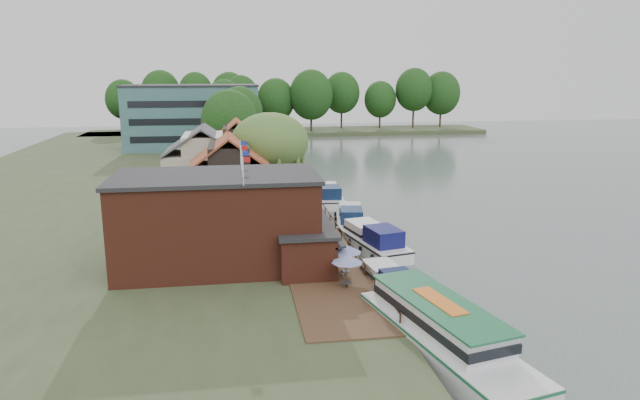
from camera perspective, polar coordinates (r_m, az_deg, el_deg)
name	(u,v)px	position (r m, az deg, el deg)	size (l,w,h in m)	color
ground	(412,263)	(48.91, 9.21, -6.28)	(260.00, 260.00, 0.00)	#495453
land_bank	(119,187)	(81.78, -19.48, 1.25)	(50.00, 140.00, 1.00)	#384728
quay_deck	(303,224)	(56.26, -1.70, -2.45)	(6.00, 50.00, 0.10)	#47301E
quay_rail	(329,218)	(57.01, 0.93, -1.78)	(0.20, 49.00, 1.00)	black
pub	(244,220)	(44.31, -7.66, -1.96)	(20.00, 11.00, 7.30)	maroon
hotel_block	(193,117)	(114.43, -12.62, 8.14)	(25.40, 12.40, 12.30)	#38666B
cottage_a	(230,177)	(58.83, -9.01, 2.26)	(8.60, 7.60, 8.50)	black
cottage_b	(204,163)	(68.76, -11.52, 3.68)	(9.60, 8.60, 8.50)	beige
cottage_c	(237,152)	(77.59, -8.29, 4.82)	(7.60, 7.60, 8.50)	black
willow	(270,159)	(63.74, -4.99, 4.06)	(8.60, 8.60, 10.43)	#476B2D
umbrella_0	(347,271)	(39.80, 2.72, -7.14)	(2.22, 2.22, 2.38)	navy
umbrella_1	(345,260)	(41.99, 2.53, -6.05)	(2.41, 2.41, 2.38)	navy
umbrella_2	(323,249)	(44.61, 0.28, -4.90)	(2.24, 2.24, 2.38)	navy
umbrella_3	(320,236)	(47.83, -0.04, -3.67)	(2.26, 2.26, 2.38)	navy
umbrella_4	(307,227)	(50.75, -1.27, -2.70)	(2.46, 2.46, 2.38)	navy
umbrella_5	(309,216)	(54.38, -1.07, -1.64)	(2.11, 2.11, 2.38)	navy
cruiser_0	(389,280)	(41.74, 6.92, -7.97)	(3.00, 9.29, 2.23)	silver
cruiser_1	(373,237)	(51.37, 5.30, -3.67)	(3.50, 10.82, 2.66)	white
cruiser_2	(351,216)	(59.01, 3.07, -1.59)	(3.20, 9.89, 2.40)	silver
cruiser_3	(329,193)	(69.63, 0.89, 0.69)	(3.29, 10.18, 2.48)	white
tour_boat	(445,330)	(33.72, 12.41, -12.59)	(4.03, 14.29, 3.12)	silver
swan	(411,324)	(37.32, 9.08, -12.13)	(0.44, 0.44, 0.44)	white
bank_tree_0	(230,130)	(87.70, -9.00, 6.92)	(8.53, 8.53, 12.19)	#143811
bank_tree_1	(225,130)	(96.13, -9.45, 6.96)	(7.08, 7.08, 10.70)	#143811
bank_tree_2	(240,122)	(101.03, -7.98, 7.74)	(7.90, 7.90, 12.30)	#143811
bank_tree_3	(225,111)	(122.52, -9.49, 8.77)	(8.37, 8.37, 13.17)	#143811
bank_tree_4	(241,107)	(129.94, -7.86, 9.21)	(7.50, 7.50, 13.95)	#143811
bank_tree_5	(215,110)	(136.26, -10.43, 8.81)	(6.35, 6.35, 11.68)	#143811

